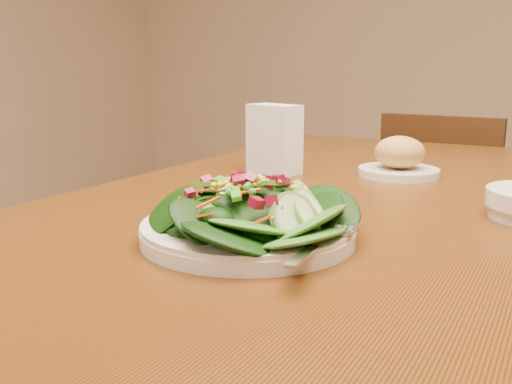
# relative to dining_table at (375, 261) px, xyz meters

# --- Properties ---
(dining_table) EXTENTS (0.90, 1.40, 0.75)m
(dining_table) POSITION_rel_dining_table_xyz_m (0.00, 0.00, 0.00)
(dining_table) COLOR #512D0C
(dining_table) RESTS_ON ground_plane
(chair_far) EXTENTS (0.40, 0.40, 0.81)m
(chair_far) POSITION_rel_dining_table_xyz_m (-0.08, 0.99, -0.22)
(chair_far) COLOR black
(chair_far) RESTS_ON ground_plane
(salad_plate) EXTENTS (0.26, 0.25, 0.07)m
(salad_plate) POSITION_rel_dining_table_xyz_m (-0.06, -0.28, 0.13)
(salad_plate) COLOR silver
(salad_plate) RESTS_ON dining_table
(bread_plate) EXTENTS (0.15, 0.15, 0.07)m
(bread_plate) POSITION_rel_dining_table_xyz_m (-0.02, 0.20, 0.13)
(bread_plate) COLOR silver
(bread_plate) RESTS_ON dining_table
(napkin_holder) EXTENTS (0.11, 0.08, 0.13)m
(napkin_holder) POSITION_rel_dining_table_xyz_m (-0.24, 0.12, 0.17)
(napkin_holder) COLOR white
(napkin_holder) RESTS_ON dining_table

